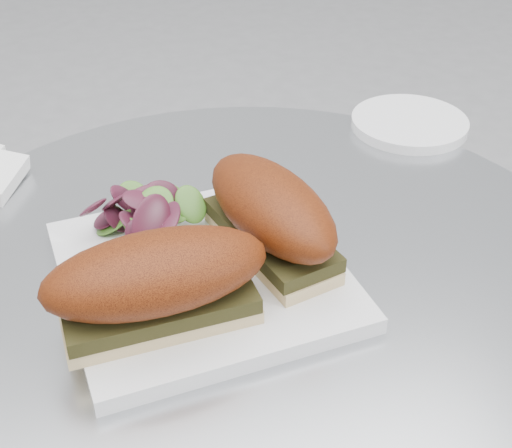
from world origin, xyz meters
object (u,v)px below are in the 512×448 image
(sandwich_left, at_px, (157,281))
(sandwich_right, at_px, (271,213))
(plate, at_px, (203,274))
(saucer, at_px, (409,123))

(sandwich_left, distance_m, sandwich_right, 0.13)
(plate, relative_size, sandwich_right, 1.30)
(plate, xyz_separation_m, sandwich_left, (-0.05, -0.06, 0.05))
(plate, distance_m, sandwich_left, 0.09)
(saucer, bearing_deg, plate, -146.15)
(sandwich_right, bearing_deg, saucer, 116.88)
(sandwich_right, xyz_separation_m, saucer, (0.26, 0.21, -0.05))
(plate, distance_m, saucer, 0.39)
(plate, relative_size, sandwich_left, 1.32)
(sandwich_left, distance_m, saucer, 0.47)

